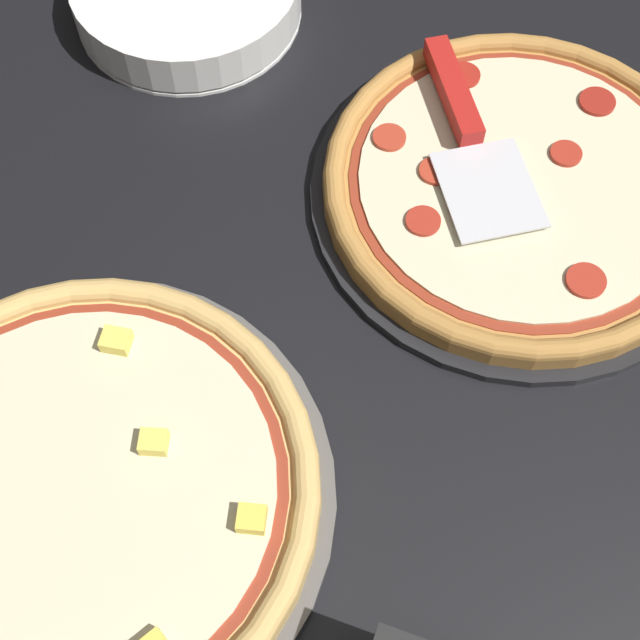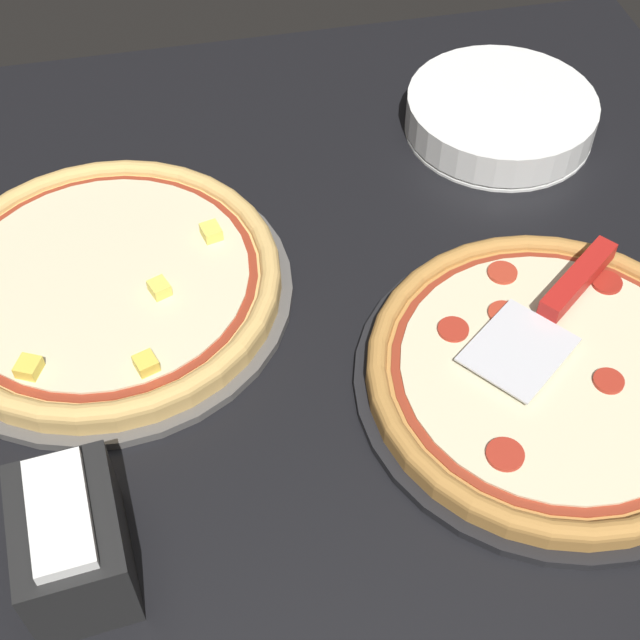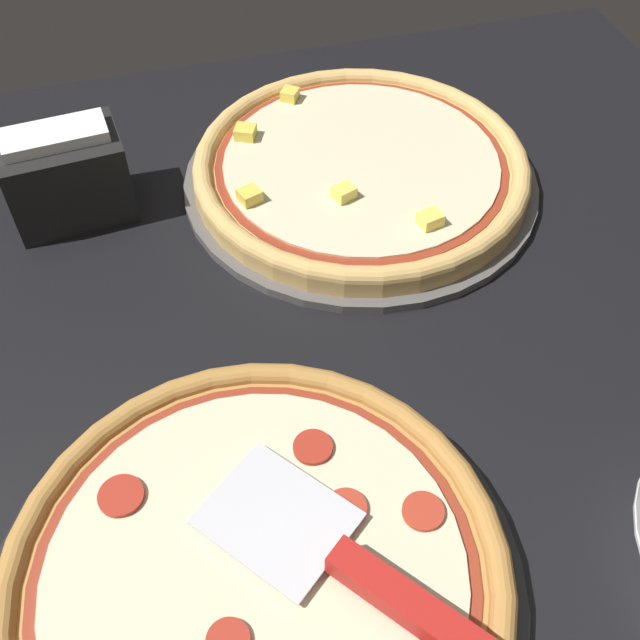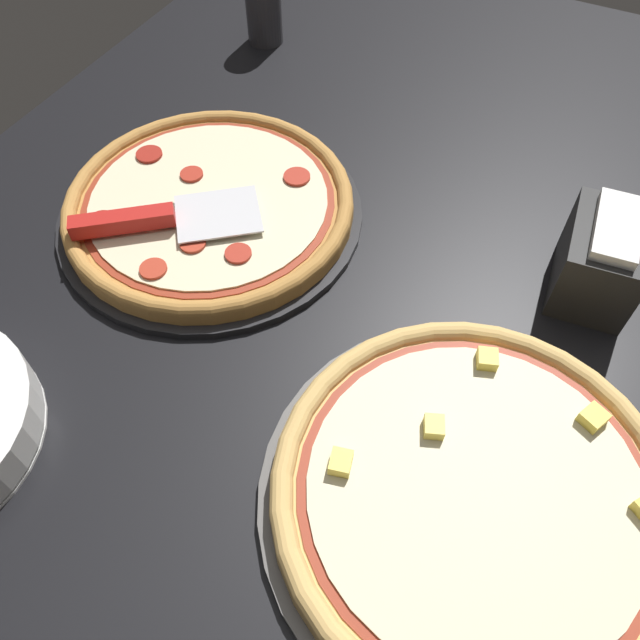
{
  "view_description": "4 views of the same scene",
  "coord_description": "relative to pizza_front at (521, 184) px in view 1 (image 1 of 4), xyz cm",
  "views": [
    {
      "loc": [
        0.8,
        34.46,
        67.7
      ],
      "look_at": [
        15.37,
        3.19,
        3.0
      ],
      "focal_mm": 50.0,
      "sensor_mm": 36.0,
      "label": 1
    },
    {
      "loc": [
        -40.73,
        14.98,
        70.75
      ],
      "look_at": [
        15.37,
        3.19,
        3.0
      ],
      "focal_mm": 50.0,
      "sensor_mm": 36.0,
      "label": 2
    },
    {
      "loc": [
        3.68,
        -38.67,
        53.27
      ],
      "look_at": [
        15.37,
        3.19,
        3.0
      ],
      "focal_mm": 42.0,
      "sensor_mm": 36.0,
      "label": 3
    },
    {
      "loc": [
        50.42,
        20.83,
        56.12
      ],
      "look_at": [
        15.37,
        3.19,
        3.0
      ],
      "focal_mm": 35.0,
      "sensor_mm": 36.0,
      "label": 4
    }
  ],
  "objects": [
    {
      "name": "pizza_pan_back",
      "position": [
        20.87,
        41.43,
        -1.83
      ],
      "size": [
        39.05,
        39.05,
        1.0
      ],
      "primitive_type": "cylinder",
      "color": "#565451",
      "rests_on": "ground_plane"
    },
    {
      "name": "ground_plane",
      "position": [
        -4.95,
        17.52,
        -4.13
      ],
      "size": [
        143.01,
        107.47,
        3.6
      ],
      "primitive_type": "cube",
      "color": "black"
    },
    {
      "name": "pizza_back",
      "position": [
        20.85,
        41.43,
        0.13
      ],
      "size": [
        36.71,
        36.71,
        3.53
      ],
      "color": "#DBAD60",
      "rests_on": "pizza_pan_back"
    },
    {
      "name": "pizza_pan_front",
      "position": [
        -0.02,
        0.0,
        -1.83
      ],
      "size": [
        38.32,
        38.32,
        1.0
      ],
      "primitive_type": "cylinder",
      "color": "black",
      "rests_on": "ground_plane"
    },
    {
      "name": "pizza_front",
      "position": [
        0.0,
        0.0,
        0.0
      ],
      "size": [
        36.02,
        36.02,
        2.62
      ],
      "color": "#B77F3D",
      "rests_on": "pizza_pan_front"
    },
    {
      "name": "serving_spatula",
      "position": [
        7.24,
        -3.41,
        2.06
      ],
      "size": [
        17.62,
        20.5,
        2.0
      ],
      "color": "silver",
      "rests_on": "pizza_front"
    }
  ]
}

